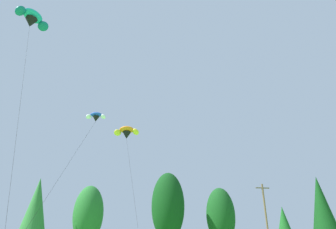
{
  "coord_description": "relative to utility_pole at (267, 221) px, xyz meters",
  "views": [
    {
      "loc": [
        -0.03,
        2.97,
        2.57
      ],
      "look_at": [
        2.8,
        23.27,
        11.6
      ],
      "focal_mm": 31.75,
      "sensor_mm": 36.0,
      "label": 1
    }
  ],
  "objects": [
    {
      "name": "parafoil_kite_high_blue_white",
      "position": [
        -24.33,
        -16.43,
        8.32
      ],
      "size": [
        2.9,
        12.85,
        13.14
      ],
      "color": "blue"
    },
    {
      "name": "parafoil_kite_far_teal",
      "position": [
        -31.25,
        -19.27,
        17.36
      ],
      "size": [
        6.61,
        11.29,
        22.62
      ],
      "color": "teal"
    },
    {
      "name": "treeline_tree_e",
      "position": [
        -13.55,
        8.98,
        2.93
      ],
      "size": [
        5.74,
        5.74,
        14.59
      ],
      "color": "#472D19",
      "rests_on": "ground_plane"
    },
    {
      "name": "treeline_tree_f",
      "position": [
        -3.95,
        9.67,
        1.51
      ],
      "size": [
        5.11,
        5.11,
        12.25
      ],
      "color": "#472D19",
      "rests_on": "ground_plane"
    },
    {
      "name": "treeline_tree_d",
      "position": [
        -27.16,
        10.81,
        1.52
      ],
      "size": [
        5.11,
        5.11,
        12.28
      ],
      "color": "#472D19",
      "rests_on": "ground_plane"
    },
    {
      "name": "treeline_tree_h",
      "position": [
        15.46,
        8.93,
        3.36
      ],
      "size": [
        4.85,
        4.85,
        14.79
      ],
      "color": "#472D19",
      "rests_on": "ground_plane"
    },
    {
      "name": "treeline_tree_g",
      "position": [
        8.82,
        11.42,
        -0.06
      ],
      "size": [
        3.65,
        3.65,
        9.34
      ],
      "color": "#472D19",
      "rests_on": "ground_plane"
    },
    {
      "name": "parafoil_kite_mid_orange",
      "position": [
        -21.27,
        -10.49,
        9.04
      ],
      "size": [
        3.29,
        15.58,
        14.51
      ],
      "color": "orange"
    },
    {
      "name": "utility_pole",
      "position": [
        0.0,
        0.0,
        0.0
      ],
      "size": [
        2.2,
        0.26,
        11.28
      ],
      "color": "brown",
      "rests_on": "ground_plane"
    },
    {
      "name": "treeline_tree_c",
      "position": [
        -35.38,
        8.61,
        2.23
      ],
      "size": [
        4.46,
        4.46,
        12.99
      ],
      "color": "#472D19",
      "rests_on": "ground_plane"
    }
  ]
}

